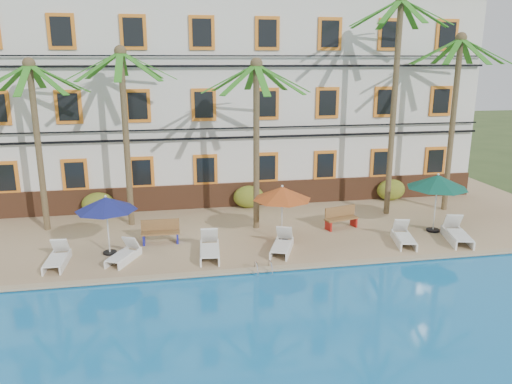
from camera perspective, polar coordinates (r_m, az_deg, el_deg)
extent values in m
plane|color=#384C23|center=(18.39, 0.94, -8.46)|extent=(100.00, 100.00, 0.00)
cube|color=tan|center=(22.95, -1.51, -3.29)|extent=(30.00, 12.00, 0.25)
cube|color=#1A7AC3|center=(12.41, 7.75, -20.67)|extent=(26.00, 12.00, 0.20)
cube|color=tan|center=(17.47, 1.54, -8.77)|extent=(30.00, 0.35, 0.06)
cube|color=silver|center=(26.83, -3.28, 10.53)|extent=(25.00, 6.00, 10.00)
cube|color=brown|center=(24.58, -2.23, -0.29)|extent=(25.00, 0.12, 1.20)
cube|color=orange|center=(25.09, -26.73, 1.47)|extent=(1.15, 0.10, 1.50)
cube|color=black|center=(25.04, -26.77, 1.45)|extent=(0.85, 0.04, 1.20)
cube|color=orange|center=(24.40, -19.98, 1.84)|extent=(1.15, 0.10, 1.50)
cube|color=black|center=(24.36, -19.99, 1.82)|extent=(0.85, 0.04, 1.20)
cube|color=orange|center=(24.08, -12.93, 2.20)|extent=(1.15, 0.10, 1.50)
cube|color=black|center=(24.03, -12.93, 2.18)|extent=(0.85, 0.04, 1.20)
cube|color=orange|center=(24.12, -5.79, 2.53)|extent=(1.15, 0.10, 1.50)
cube|color=black|center=(24.07, -5.78, 2.51)|extent=(0.85, 0.04, 1.20)
cube|color=orange|center=(24.53, 1.21, 2.81)|extent=(1.15, 0.10, 1.50)
cube|color=black|center=(24.48, 1.24, 2.79)|extent=(0.85, 0.04, 1.20)
cube|color=orange|center=(25.30, 7.90, 3.05)|extent=(1.15, 0.10, 1.50)
cube|color=black|center=(25.25, 7.93, 3.02)|extent=(0.85, 0.04, 1.20)
cube|color=orange|center=(26.38, 14.11, 3.22)|extent=(1.15, 0.10, 1.50)
cube|color=black|center=(26.34, 14.15, 3.20)|extent=(0.85, 0.04, 1.20)
cube|color=orange|center=(27.75, 19.77, 3.35)|extent=(1.15, 0.10, 1.50)
cube|color=black|center=(27.71, 19.82, 3.33)|extent=(0.85, 0.04, 1.20)
cube|color=orange|center=(23.94, -20.64, 9.08)|extent=(1.15, 0.10, 1.50)
cube|color=black|center=(23.89, -20.66, 9.07)|extent=(0.85, 0.04, 1.20)
cube|color=orange|center=(23.61, -13.37, 9.56)|extent=(1.15, 0.10, 1.50)
cube|color=black|center=(23.56, -13.37, 9.55)|extent=(0.85, 0.04, 1.20)
cube|color=orange|center=(23.65, -5.99, 9.88)|extent=(1.15, 0.10, 1.50)
cube|color=black|center=(23.60, -5.98, 9.87)|extent=(0.85, 0.04, 1.20)
cube|color=orange|center=(24.07, 1.25, 10.05)|extent=(1.15, 0.10, 1.50)
cube|color=black|center=(24.02, 1.28, 10.04)|extent=(0.85, 0.04, 1.20)
cube|color=orange|center=(24.85, 8.15, 10.06)|extent=(1.15, 0.10, 1.50)
cube|color=black|center=(24.80, 8.19, 10.05)|extent=(0.85, 0.04, 1.20)
cube|color=orange|center=(25.95, 14.54, 9.94)|extent=(1.15, 0.10, 1.50)
cube|color=black|center=(25.91, 14.59, 9.93)|extent=(0.85, 0.04, 1.20)
cube|color=orange|center=(27.34, 20.35, 9.73)|extent=(1.15, 0.10, 1.50)
cube|color=black|center=(27.30, 20.40, 9.71)|extent=(0.85, 0.04, 1.20)
cube|color=orange|center=(23.88, -21.37, 16.72)|extent=(1.15, 0.10, 1.50)
cube|color=black|center=(23.83, -21.39, 16.73)|extent=(0.85, 0.04, 1.20)
cube|color=orange|center=(23.55, -13.85, 17.33)|extent=(1.15, 0.10, 1.50)
cube|color=black|center=(23.50, -13.86, 17.33)|extent=(0.85, 0.04, 1.20)
cube|color=orange|center=(23.59, -6.21, 17.65)|extent=(1.15, 0.10, 1.50)
cube|color=black|center=(23.54, -6.20, 17.65)|extent=(0.85, 0.04, 1.20)
cube|color=orange|center=(24.01, 1.30, 17.68)|extent=(1.15, 0.10, 1.50)
cube|color=black|center=(23.96, 1.33, 17.68)|extent=(0.85, 0.04, 1.20)
cube|color=orange|center=(24.79, 8.44, 17.44)|extent=(1.15, 0.10, 1.50)
cube|color=black|center=(24.75, 8.47, 17.45)|extent=(0.85, 0.04, 1.20)
cube|color=orange|center=(25.90, 15.02, 17.00)|extent=(1.15, 0.10, 1.50)
cube|color=black|center=(25.85, 15.07, 17.00)|extent=(0.85, 0.04, 1.20)
cube|color=orange|center=(27.29, 20.97, 16.41)|extent=(1.15, 0.10, 1.50)
cube|color=black|center=(27.25, 21.03, 16.41)|extent=(0.85, 0.04, 1.20)
cube|color=black|center=(23.85, -2.25, 6.24)|extent=(25.00, 0.08, 0.10)
cube|color=black|center=(23.79, -2.26, 7.32)|extent=(25.00, 0.08, 0.06)
cube|color=black|center=(23.58, -2.33, 14.20)|extent=(25.00, 0.08, 0.10)
cube|color=black|center=(23.58, -2.34, 15.29)|extent=(25.00, 0.08, 0.06)
cylinder|color=brown|center=(22.39, -23.58, 4.42)|extent=(0.26, 0.26, 6.88)
sphere|color=brown|center=(22.10, -24.53, 13.21)|extent=(0.50, 0.50, 0.50)
cube|color=#28761C|center=(23.20, -23.73, 11.91)|extent=(0.28, 2.24, 1.16)
cube|color=#28761C|center=(23.07, -25.85, 11.67)|extent=(1.78, 1.78, 1.16)
cube|color=#28761C|center=(22.40, -27.19, 11.47)|extent=(2.24, 0.28, 1.16)
cube|color=#28761C|center=(21.55, -26.93, 11.42)|extent=(1.78, 1.78, 1.16)
cube|color=#28761C|center=(21.03, -25.07, 11.58)|extent=(0.28, 2.24, 1.16)
cube|color=#28761C|center=(21.17, -22.75, 11.83)|extent=(1.78, 1.78, 1.16)
cube|color=#28761C|center=(21.88, -21.48, 12.02)|extent=(2.24, 0.28, 1.16)
cube|color=#28761C|center=(22.72, -21.94, 12.05)|extent=(1.78, 1.78, 1.16)
cylinder|color=brown|center=(21.86, -14.60, 5.59)|extent=(0.26, 0.26, 7.36)
sphere|color=brown|center=(21.60, -15.26, 15.26)|extent=(0.50, 0.50, 0.50)
cube|color=#28761C|center=(22.71, -14.94, 13.81)|extent=(0.28, 2.24, 1.16)
cube|color=#28761C|center=(22.45, -17.06, 13.66)|extent=(1.78, 1.78, 1.16)
cube|color=#28761C|center=(21.71, -18.17, 13.55)|extent=(2.24, 0.28, 1.16)
cube|color=#28761C|center=(20.89, -17.53, 13.57)|extent=(1.78, 1.78, 1.16)
cube|color=#28761C|center=(20.48, -15.39, 13.71)|extent=(0.28, 2.24, 1.16)
cube|color=#28761C|center=(20.76, -13.09, 13.86)|extent=(1.78, 1.78, 1.16)
cube|color=#28761C|center=(21.54, -12.11, 13.94)|extent=(2.24, 0.28, 1.16)
cube|color=#28761C|center=(22.34, -12.93, 13.92)|extent=(1.78, 1.78, 1.16)
cylinder|color=brown|center=(20.79, 0.04, 4.93)|extent=(0.26, 0.26, 6.88)
sphere|color=brown|center=(20.47, 0.04, 14.45)|extent=(0.50, 0.50, 0.50)
cube|color=#28761C|center=(21.58, -0.51, 12.97)|extent=(0.28, 2.24, 1.16)
cube|color=#28761C|center=(21.14, -2.51, 12.92)|extent=(1.78, 1.78, 1.16)
cube|color=#28761C|center=(20.31, -3.13, 12.83)|extent=(2.24, 0.28, 1.16)
cube|color=#28761C|center=(19.58, -1.86, 12.77)|extent=(1.78, 1.78, 1.16)
cube|color=#28761C|center=(19.39, 0.66, 12.75)|extent=(0.28, 2.24, 1.16)
cube|color=#28761C|center=(19.87, 2.76, 12.79)|extent=(1.78, 1.78, 1.16)
cube|color=#28761C|center=(20.72, 3.15, 12.87)|extent=(2.24, 0.28, 1.16)
cube|color=#28761C|center=(21.41, 1.78, 12.95)|extent=(1.78, 1.78, 1.16)
cylinder|color=brown|center=(23.46, 15.43, 8.83)|extent=(0.26, 0.26, 9.54)
cube|color=#28761C|center=(24.43, 14.96, 18.97)|extent=(0.28, 2.24, 1.16)
cube|color=#28761C|center=(23.82, 13.49, 19.18)|extent=(1.78, 1.78, 1.16)
cube|color=#28761C|center=(22.97, 13.53, 19.35)|extent=(2.24, 0.28, 1.16)
cube|color=#28761C|center=(22.38, 15.20, 19.37)|extent=(1.78, 1.78, 1.16)
cube|color=#28761C|center=(22.43, 17.50, 19.20)|extent=(0.28, 2.24, 1.16)
cube|color=#28761C|center=(23.09, 18.94, 18.95)|extent=(1.78, 1.78, 1.16)
cube|color=#28761C|center=(23.93, 18.70, 18.80)|extent=(2.24, 0.28, 1.16)
cube|color=#28761C|center=(24.48, 17.07, 18.82)|extent=(1.78, 1.78, 1.16)
cylinder|color=brown|center=(25.08, 21.50, 6.89)|extent=(0.26, 0.26, 7.97)
sphere|color=brown|center=(24.91, 22.40, 15.98)|extent=(0.50, 0.50, 0.50)
cube|color=#28761C|center=(25.85, 20.92, 14.78)|extent=(0.28, 2.24, 1.16)
cube|color=#28761C|center=(25.17, 19.72, 14.91)|extent=(1.78, 1.78, 1.16)
cube|color=#28761C|center=(24.32, 19.98, 14.91)|extent=(2.24, 0.28, 1.16)
cube|color=#28761C|center=(23.81, 21.65, 14.78)|extent=(1.78, 1.78, 1.16)
cube|color=#28761C|center=(23.95, 23.72, 14.58)|extent=(0.28, 2.24, 1.16)
cube|color=#28761C|center=(24.67, 24.86, 14.44)|extent=(1.78, 1.78, 1.16)
cube|color=#28761C|center=(25.50, 24.45, 14.45)|extent=(2.24, 0.28, 1.16)
cube|color=#28761C|center=(25.98, 22.84, 14.60)|extent=(1.78, 1.78, 1.16)
ellipsoid|color=#245D1A|center=(24.25, -17.58, -1.33)|extent=(1.50, 0.90, 1.10)
ellipsoid|color=#245D1A|center=(24.35, -0.85, -0.55)|extent=(1.50, 0.90, 1.10)
ellipsoid|color=#245D1A|center=(26.57, 15.17, 0.24)|extent=(1.50, 0.90, 1.10)
cylinder|color=black|center=(19.62, -16.36, -6.65)|extent=(0.51, 0.51, 0.07)
cylinder|color=silver|center=(19.27, -16.58, -3.74)|extent=(0.06, 0.06, 2.17)
cone|color=navy|center=(19.02, -16.77, -1.29)|extent=(2.26, 2.26, 0.50)
sphere|color=silver|center=(18.95, -16.84, -0.50)|extent=(0.10, 0.10, 0.10)
cylinder|color=black|center=(20.08, 2.93, -5.53)|extent=(0.52, 0.52, 0.07)
cylinder|color=silver|center=(19.73, 2.98, -2.59)|extent=(0.06, 0.06, 2.23)
cone|color=#B1481A|center=(19.48, 3.01, -0.12)|extent=(2.32, 2.32, 0.51)
sphere|color=silver|center=(19.41, 3.02, 0.68)|extent=(0.10, 0.10, 0.10)
cylinder|color=black|center=(22.49, 19.57, -4.12)|extent=(0.56, 0.56, 0.08)
cylinder|color=silver|center=(22.15, 19.83, -1.27)|extent=(0.06, 0.06, 2.41)
cone|color=#0D4C3D|center=(21.92, 20.04, 1.14)|extent=(2.52, 2.52, 0.55)
sphere|color=silver|center=(21.85, 20.11, 1.90)|extent=(0.10, 0.10, 0.10)
cube|color=white|center=(18.80, -21.98, -7.23)|extent=(0.62, 1.26, 0.06)
cube|color=white|center=(19.50, -21.47, -5.69)|extent=(0.59, 0.48, 0.62)
cube|color=white|center=(19.15, -22.61, -7.42)|extent=(0.13, 1.77, 0.29)
cube|color=white|center=(19.01, -20.92, -7.41)|extent=(0.13, 1.77, 0.29)
cube|color=white|center=(18.50, -15.27, -7.07)|extent=(0.99, 1.28, 0.05)
cube|color=white|center=(19.07, -14.09, -5.65)|extent=(0.67, 0.62, 0.58)
cube|color=white|center=(18.86, -15.60, -7.15)|extent=(0.77, 1.51, 0.27)
cube|color=white|center=(18.60, -14.17, -7.37)|extent=(0.77, 1.51, 0.27)
cube|color=white|center=(18.27, -5.32, -6.67)|extent=(0.75, 1.44, 0.06)
cube|color=white|center=(19.08, -5.36, -4.93)|extent=(0.68, 0.56, 0.69)
cube|color=white|center=(18.59, -6.31, -6.91)|extent=(0.23, 1.97, 0.32)
cube|color=white|center=(18.59, -4.32, -6.86)|extent=(0.23, 1.97, 0.32)
cube|color=white|center=(18.66, 2.87, -6.23)|extent=(1.04, 1.42, 0.06)
cube|color=white|center=(19.41, 3.28, -4.66)|extent=(0.73, 0.66, 0.64)
cube|color=white|center=(19.00, 2.08, -6.38)|extent=(0.74, 1.72, 0.30)
cube|color=white|center=(18.91, 3.87, -6.50)|extent=(0.74, 1.72, 0.30)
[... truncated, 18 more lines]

